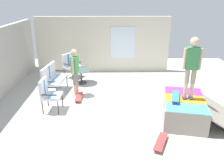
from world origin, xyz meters
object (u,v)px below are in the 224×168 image
patio_bench (52,76)px  person_watching (75,69)px  skateboard_by_bench (79,97)px  person_skater (192,64)px  skateboard_on_ramp (176,96)px  patio_chair_by_wall (48,92)px  skateboard_spare (161,142)px  patio_table (81,74)px  patio_chair_near_house (70,63)px  skate_ramp (185,109)px

patio_bench → person_watching: person_watching is taller
person_watching → skateboard_by_bench: 0.96m
person_skater → skateboard_on_ramp: size_ratio=2.08×
patio_bench → patio_chair_by_wall: bearing=-172.1°
person_skater → skateboard_spare: (-1.25, 0.98, -1.56)m
person_watching → patio_bench: bearing=73.1°
patio_chair_by_wall → patio_table: bearing=-17.2°
patio_chair_near_house → skateboard_on_ramp: bearing=-136.8°
patio_chair_by_wall → patio_table: size_ratio=1.13×
skate_ramp → patio_chair_by_wall: 4.07m
patio_table → skateboard_by_bench: (-1.55, -0.08, -0.32)m
person_watching → person_skater: size_ratio=0.97×
skate_ramp → patio_chair_near_house: bearing=45.7°
skate_ramp → patio_chair_near_house: patio_chair_near_house is taller
person_skater → patio_chair_near_house: bearing=46.2°
skate_ramp → skateboard_spare: skate_ramp is taller
patio_table → patio_chair_near_house: bearing=35.0°
patio_table → person_watching: size_ratio=0.54×
patio_chair_near_house → skateboard_by_bench: 2.47m
skateboard_spare → patio_table: bearing=29.3°
skate_ramp → skateboard_spare: 1.56m
skate_ramp → patio_table: 4.42m
patio_table → person_watching: (-1.20, 0.05, 0.56)m
skate_ramp → skateboard_spare: size_ratio=2.79×
skate_ramp → patio_chair_by_wall: (0.60, 4.02, 0.30)m
skate_ramp → skateboard_on_ramp: (-0.01, 0.31, 0.40)m
patio_bench → patio_chair_by_wall: same height
patio_table → skateboard_on_ramp: size_ratio=1.09×
patio_chair_near_house → person_skater: person_skater is taller
patio_bench → patio_table: bearing=-44.9°
skate_ramp → patio_bench: patio_bench is taller
patio_chair_near_house → skateboard_spare: 5.78m
patio_bench → patio_chair_by_wall: 1.44m
patio_table → person_skater: bearing=-131.4°
skateboard_by_bench → skateboard_spare: bearing=-139.3°
skateboard_spare → person_watching: bearing=38.8°
patio_chair_by_wall → person_skater: person_skater is taller
patio_chair_by_wall → person_skater: 4.22m
person_skater → person_watching: bearing=62.8°
patio_bench → person_watching: bearing=-106.9°
skateboard_on_ramp → skateboard_spare: bearing=152.9°
skate_ramp → person_watching: person_watching is taller
skateboard_by_bench → skateboard_on_ramp: 3.28m
patio_bench → skate_ramp: bearing=-115.7°
person_watching → skateboard_spare: person_watching is taller
patio_bench → person_skater: size_ratio=0.76×
person_watching → skateboard_on_ramp: bearing=-120.3°
skateboard_by_bench → patio_bench: bearing=58.7°
person_watching → person_skater: 3.85m
patio_chair_by_wall → skateboard_by_bench: (0.81, -0.81, -0.53)m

